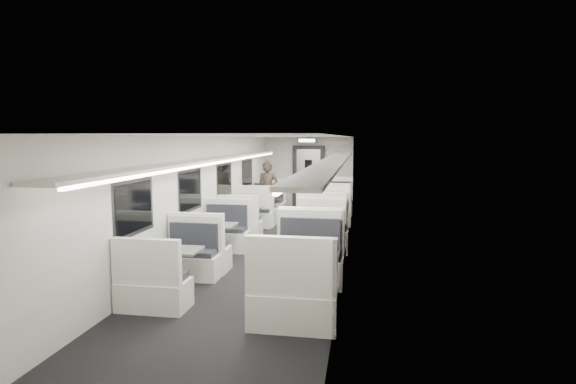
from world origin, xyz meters
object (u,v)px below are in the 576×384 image
(booth_right_c, at_px, (318,241))
(booth_right_d, at_px, (302,276))
(passenger, at_px, (268,191))
(booth_left_b, at_px, (248,218))
(booth_left_d, at_px, (175,270))
(booth_right_b, at_px, (326,224))
(booth_right_a, at_px, (333,207))
(booth_left_c, at_px, (214,241))
(exit_sign, at_px, (307,140))
(booth_left_a, at_px, (263,207))
(vestibule_door, at_px, (309,177))

(booth_right_c, bearing_deg, booth_right_d, -90.00)
(passenger, bearing_deg, booth_left_b, -90.40)
(booth_left_d, relative_size, booth_right_b, 0.95)
(booth_left_d, xyz_separation_m, booth_right_d, (2.00, -0.14, 0.05))
(booth_right_a, bearing_deg, booth_right_d, -90.00)
(booth_left_c, height_order, booth_right_a, booth_right_a)
(booth_right_d, bearing_deg, booth_left_d, 175.91)
(booth_right_a, bearing_deg, booth_right_b, -90.00)
(booth_right_c, bearing_deg, booth_left_b, 129.31)
(booth_left_b, distance_m, exit_sign, 4.47)
(booth_left_b, height_order, exit_sign, exit_sign)
(booth_left_a, xyz_separation_m, booth_right_b, (2.00, -2.20, -0.00))
(exit_sign, bearing_deg, booth_left_b, -104.38)
(booth_right_a, bearing_deg, booth_left_b, -134.26)
(booth_left_c, distance_m, booth_left_d, 1.87)
(booth_left_b, bearing_deg, vestibule_door, 77.17)
(booth_right_c, relative_size, vestibule_door, 1.08)
(booth_left_c, relative_size, booth_left_d, 1.04)
(passenger, bearing_deg, booth_left_c, -85.64)
(booth_left_d, height_order, booth_right_c, booth_right_c)
(passenger, bearing_deg, vestibule_door, 81.59)
(booth_left_d, xyz_separation_m, passenger, (0.19, 5.96, 0.52))
(booth_right_a, bearing_deg, booth_left_c, -113.16)
(booth_right_a, relative_size, passenger, 1.26)
(booth_left_a, relative_size, booth_right_a, 0.95)
(booth_right_c, xyz_separation_m, vestibule_door, (-1.00, 6.83, 0.63))
(booth_right_d, bearing_deg, booth_left_b, 113.35)
(booth_right_d, height_order, exit_sign, exit_sign)
(booth_right_c, distance_m, exit_sign, 6.69)
(booth_right_a, distance_m, booth_right_b, 2.58)
(booth_right_a, relative_size, booth_right_b, 1.07)
(exit_sign, bearing_deg, booth_right_b, -77.27)
(booth_right_c, bearing_deg, booth_right_a, 90.00)
(booth_left_b, relative_size, booth_right_b, 0.96)
(booth_left_b, xyz_separation_m, booth_right_a, (2.00, 2.05, 0.04))
(booth_left_a, distance_m, exit_sign, 3.10)
(booth_left_b, distance_m, booth_right_c, 3.16)
(booth_left_d, height_order, exit_sign, exit_sign)
(booth_right_c, height_order, vestibule_door, vestibule_door)
(booth_right_d, height_order, vestibule_door, vestibule_door)
(booth_right_b, relative_size, booth_right_c, 0.90)
(booth_left_c, relative_size, passenger, 1.16)
(booth_left_a, distance_m, booth_left_b, 1.68)
(booth_right_a, distance_m, booth_right_d, 6.69)
(booth_left_a, bearing_deg, exit_sign, 65.78)
(booth_right_d, bearing_deg, passenger, 106.51)
(booth_left_a, distance_m, booth_left_d, 6.17)
(booth_right_d, distance_m, passenger, 6.38)
(booth_right_d, distance_m, exit_sign, 8.80)
(booth_left_a, bearing_deg, booth_left_c, -90.00)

